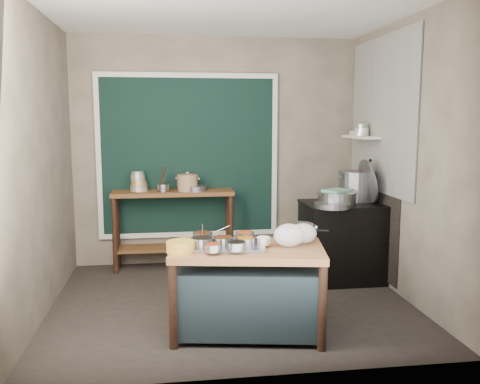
{
  "coord_description": "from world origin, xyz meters",
  "views": [
    {
      "loc": [
        -0.59,
        -4.82,
        1.81
      ],
      "look_at": [
        0.12,
        0.25,
        1.07
      ],
      "focal_mm": 38.0,
      "sensor_mm": 36.0,
      "label": 1
    }
  ],
  "objects": [
    {
      "name": "saucepan",
      "position": [
        0.56,
        -0.5,
        0.82
      ],
      "size": [
        0.31,
        0.31,
        0.13
      ],
      "primitive_type": null,
      "rotation": [
        0.0,
        0.0,
        -0.33
      ],
      "color": "gray",
      "rests_on": "prep_table"
    },
    {
      "name": "wide_bowl",
      "position": [
        -0.28,
        1.24,
        0.98
      ],
      "size": [
        0.3,
        0.3,
        0.06
      ],
      "primitive_type": "cylinder",
      "rotation": [
        0.0,
        0.0,
        0.2
      ],
      "color": "gray",
      "rests_on": "back_counter"
    },
    {
      "name": "shallow_pan",
      "position": [
        1.11,
        0.27,
        0.91
      ],
      "size": [
        0.46,
        0.46,
        0.05
      ],
      "primitive_type": "cylinder",
      "rotation": [
        0.0,
        0.0,
        -0.23
      ],
      "color": "gray",
      "rests_on": "stove_top"
    },
    {
      "name": "curtain_panel",
      "position": [
        -0.35,
        1.47,
        1.35
      ],
      "size": [
        2.1,
        0.02,
        1.9
      ],
      "primitive_type": "cube",
      "color": "black",
      "rests_on": "back_wall"
    },
    {
      "name": "wall_shelf",
      "position": [
        1.63,
        0.85,
        1.6
      ],
      "size": [
        0.22,
        0.7,
        0.03
      ],
      "primitive_type": "cube",
      "color": "beige",
      "rests_on": "right_wall"
    },
    {
      "name": "prep_table",
      "position": [
        0.05,
        -0.75,
        0.38
      ],
      "size": [
        1.35,
        0.92,
        0.75
      ],
      "primitive_type": "cube",
      "rotation": [
        0.0,
        0.0,
        -0.17
      ],
      "color": "brown",
      "rests_on": "floor"
    },
    {
      "name": "bowl_stack",
      "position": [
        -0.96,
        1.32,
        1.05
      ],
      "size": [
        0.21,
        0.21,
        0.24
      ],
      "color": "tan",
      "rests_on": "back_counter"
    },
    {
      "name": "pot_lid",
      "position": [
        1.59,
        0.51,
        1.12
      ],
      "size": [
        0.14,
        0.5,
        0.49
      ],
      "primitive_type": "cylinder",
      "rotation": [
        0.0,
        1.36,
        -0.02
      ],
      "color": "gray",
      "rests_on": "stove_top"
    },
    {
      "name": "utensil_cup",
      "position": [
        -0.66,
        1.23,
        1.0
      ],
      "size": [
        0.19,
        0.19,
        0.09
      ],
      "primitive_type": "cylinder",
      "rotation": [
        0.0,
        0.0,
        -0.26
      ],
      "color": "gray",
      "rests_on": "back_counter"
    },
    {
      "name": "stock_pot",
      "position": [
        1.52,
        0.68,
        1.05
      ],
      "size": [
        0.53,
        0.53,
        0.34
      ],
      "primitive_type": null,
      "rotation": [
        0.0,
        0.0,
        0.27
      ],
      "color": "gray",
      "rests_on": "stove_top"
    },
    {
      "name": "green_cloth",
      "position": [
        1.22,
        0.45,
        1.03
      ],
      "size": [
        0.36,
        0.34,
        0.02
      ],
      "primitive_type": "cube",
      "rotation": [
        0.0,
        0.0,
        0.57
      ],
      "color": "#62A294",
      "rests_on": "steamer"
    },
    {
      "name": "ceiling",
      "position": [
        0.0,
        0.0,
        2.81
      ],
      "size": [
        3.5,
        3.0,
        0.02
      ],
      "primitive_type": "cube",
      "color": "gray",
      "rests_on": "back_wall"
    },
    {
      "name": "shelf_bowl_green",
      "position": [
        1.63,
        1.05,
        1.64
      ],
      "size": [
        0.14,
        0.14,
        0.05
      ],
      "primitive_type": "cylinder",
      "rotation": [
        0.0,
        0.0,
        -0.01
      ],
      "color": "gray",
      "rests_on": "wall_shelf"
    },
    {
      "name": "condiment_bowls",
      "position": [
        -0.14,
        -0.75,
        0.81
      ],
      "size": [
        0.67,
        0.52,
        0.07
      ],
      "color": "gray",
      "rests_on": "condiment_tray"
    },
    {
      "name": "right_wall",
      "position": [
        1.76,
        0.0,
        1.4
      ],
      "size": [
        0.02,
        3.0,
        2.8
      ],
      "primitive_type": "cube",
      "color": "gray",
      "rests_on": "floor"
    },
    {
      "name": "tile_panel",
      "position": [
        1.74,
        0.55,
        1.85
      ],
      "size": [
        0.02,
        1.7,
        1.7
      ],
      "primitive_type": "cube",
      "color": "#B2B2AA",
      "rests_on": "right_wall"
    },
    {
      "name": "condiment_tray",
      "position": [
        -0.1,
        -0.73,
        0.76
      ],
      "size": [
        0.63,
        0.5,
        0.03
      ],
      "primitive_type": "cube",
      "rotation": [
        0.0,
        0.0,
        -0.16
      ],
      "color": "gray",
      "rests_on": "prep_table"
    },
    {
      "name": "back_counter",
      "position": [
        -0.55,
        1.28,
        0.47
      ],
      "size": [
        1.45,
        0.4,
        0.95
      ],
      "primitive_type": "cube",
      "color": "brown",
      "rests_on": "floor"
    },
    {
      "name": "soot_patch",
      "position": [
        1.74,
        0.65,
        0.7
      ],
      "size": [
        0.01,
        1.3,
        1.3
      ],
      "primitive_type": "cube",
      "color": "black",
      "rests_on": "right_wall"
    },
    {
      "name": "plastic_bag_b",
      "position": [
        0.54,
        -0.69,
        0.84
      ],
      "size": [
        0.27,
        0.25,
        0.17
      ],
      "primitive_type": "ellipsoid",
      "rotation": [
        0.0,
        0.0,
        0.26
      ],
      "color": "white",
      "rests_on": "prep_table"
    },
    {
      "name": "ceramic_crock",
      "position": [
        -0.37,
        1.25,
        1.04
      ],
      "size": [
        0.34,
        0.34,
        0.18
      ],
      "primitive_type": null,
      "rotation": [
        0.0,
        0.0,
        -0.38
      ],
      "color": "#8C6A4C",
      "rests_on": "back_counter"
    },
    {
      "name": "shelf_bowl_stack",
      "position": [
        1.63,
        0.85,
        1.68
      ],
      "size": [
        0.17,
        0.17,
        0.13
      ],
      "color": "silver",
      "rests_on": "wall_shelf"
    },
    {
      "name": "steamer",
      "position": [
        1.22,
        0.45,
        0.95
      ],
      "size": [
        0.54,
        0.54,
        0.14
      ],
      "primitive_type": null,
      "rotation": [
        0.0,
        0.0,
        0.27
      ],
      "color": "gray",
      "rests_on": "stove_top"
    },
    {
      "name": "stove_top",
      "position": [
        1.35,
        0.55,
        0.86
      ],
      "size": [
        0.92,
        0.69,
        0.03
      ],
      "primitive_type": "cube",
      "color": "black",
      "rests_on": "stove_block"
    },
    {
      "name": "back_wall",
      "position": [
        0.0,
        1.51,
        1.4
      ],
      "size": [
        3.5,
        0.02,
        2.8
      ],
      "primitive_type": "cube",
      "color": "gray",
      "rests_on": "floor"
    },
    {
      "name": "floor",
      "position": [
        0.0,
        0.0,
        -0.01
      ],
      "size": [
        3.5,
        3.0,
        0.02
      ],
      "primitive_type": "cube",
      "color": "black",
      "rests_on": "ground"
    },
    {
      "name": "yellow_basin",
      "position": [
        -0.51,
        -0.84,
        0.79
      ],
      "size": [
        0.3,
        0.3,
        0.09
      ],
      "primitive_type": "cylinder",
      "rotation": [
        0.0,
        0.0,
        -0.4
      ],
      "color": "gold",
      "rests_on": "prep_table"
    },
    {
      "name": "plastic_bag_a",
      "position": [
        0.39,
        -0.78,
        0.85
      ],
      "size": [
        0.32,
        0.3,
        0.19
      ],
      "primitive_type": "ellipsoid",
      "rotation": [
        0.0,
        0.0,
        -0.38
      ],
      "color": "white",
      "rests_on": "prep_table"
    },
    {
      "name": "left_wall",
      "position": [
        -1.76,
        0.0,
        1.4
      ],
      "size": [
        0.02,
        3.0,
        2.8
      ],
      "primitive_type": "cube",
      "color": "gray",
      "rests_on": "floor"
    },
    {
      "name": "stove_block",
      "position": [
        1.35,
        0.55,
        0.42
      ],
      "size": [
        0.9,
        0.68,
        0.85
      ],
      "primitive_type": "cube",
      "color": "black",
      "rests_on": "floor"
    },
    {
      "name": "curtain_frame",
      "position": [
        -0.35,
        1.46,
        1.35
      ],
      "size": [
        2.22,
        0.03,
        2.02
      ],
      "primitive_type": null,
      "color": "beige",
      "rests_on": "back_wall"
    }
  ]
}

